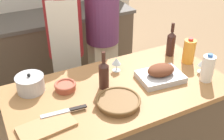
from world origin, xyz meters
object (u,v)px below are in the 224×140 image
at_px(wine_glass_right, 203,63).
at_px(cutting_board, 47,126).
at_px(wine_glass_left, 116,62).
at_px(condiment_bottle_short, 77,4).
at_px(juice_jug, 189,51).
at_px(wine_bottle_green, 104,74).
at_px(wine_bottle_dark, 171,43).
at_px(roasting_pan, 161,74).
at_px(wicker_basket, 118,102).
at_px(knife_chef, 66,111).
at_px(person_cook_guest, 102,28).
at_px(milk_jug, 208,68).
at_px(stock_pot, 30,84).
at_px(mixing_bowl, 65,86).
at_px(person_cook_aproned, 65,42).

bearing_deg(wine_glass_right, cutting_board, -177.20).
bearing_deg(wine_glass_left, condiment_bottle_short, 80.76).
distance_m(wine_glass_right, condiment_bottle_short, 1.76).
bearing_deg(juice_jug, wine_bottle_green, -178.95).
bearing_deg(condiment_bottle_short, wine_bottle_dark, -78.15).
height_order(roasting_pan, wine_glass_right, roasting_pan).
distance_m(wicker_basket, knife_chef, 0.34).
height_order(wine_bottle_dark, person_cook_guest, person_cook_guest).
xyz_separation_m(roasting_pan, condiment_bottle_short, (0.00, 1.67, 0.04)).
xyz_separation_m(roasting_pan, wicker_basket, (-0.41, -0.12, -0.02)).
distance_m(milk_jug, wine_glass_right, 0.12).
relative_size(wine_bottle_dark, wine_glass_left, 2.61).
height_order(stock_pot, wine_glass_left, stock_pot).
relative_size(wine_bottle_dark, condiment_bottle_short, 1.49).
xyz_separation_m(juice_jug, knife_chef, (-1.09, -0.16, -0.08)).
xyz_separation_m(roasting_pan, mixing_bowl, (-0.66, 0.19, -0.02)).
bearing_deg(condiment_bottle_short, person_cook_aproned, -118.89).
distance_m(milk_jug, wine_bottle_dark, 0.43).
bearing_deg(person_cook_guest, person_cook_aproned, -177.95).
distance_m(wicker_basket, cutting_board, 0.47).
bearing_deg(stock_pot, wine_glass_right, -15.88).
relative_size(juice_jug, wine_glass_right, 1.98).
bearing_deg(person_cook_aproned, milk_jug, -38.49).
distance_m(mixing_bowl, wine_bottle_dark, 0.96).
relative_size(wine_bottle_dark, knife_chef, 0.98).
height_order(milk_jug, wine_bottle_dark, wine_bottle_dark).
bearing_deg(wine_glass_left, roasting_pan, -48.32).
bearing_deg(person_cook_aproned, stock_pot, -108.16).
xyz_separation_m(knife_chef, person_cook_guest, (0.72, 0.99, 0.03)).
relative_size(mixing_bowl, juice_jug, 0.72).
height_order(wine_glass_left, knife_chef, wine_glass_left).
bearing_deg(person_cook_guest, juice_jug, -66.36).
distance_m(mixing_bowl, wine_bottle_green, 0.28).
height_order(wine_glass_left, condiment_bottle_short, condiment_bottle_short).
bearing_deg(knife_chef, person_cook_aproned, 71.08).
relative_size(wine_bottle_green, knife_chef, 0.96).
relative_size(stock_pot, wine_glass_right, 1.82).
distance_m(mixing_bowl, condiment_bottle_short, 1.62).
distance_m(wicker_basket, wine_bottle_green, 0.23).
bearing_deg(wicker_basket, wine_bottle_green, 89.32).
bearing_deg(wine_bottle_dark, wine_bottle_green, -165.80).
height_order(stock_pot, wine_bottle_green, wine_bottle_green).
distance_m(wicker_basket, juice_jug, 0.80).
relative_size(wine_glass_left, condiment_bottle_short, 0.57).
xyz_separation_m(roasting_pan, stock_pot, (-0.88, 0.29, 0.01)).
bearing_deg(condiment_bottle_short, stock_pot, -122.51).
height_order(cutting_board, milk_jug, milk_jug).
height_order(roasting_pan, stock_pot, stock_pot).
height_order(roasting_pan, wine_bottle_green, wine_bottle_green).
relative_size(mixing_bowl, milk_jug, 0.71).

